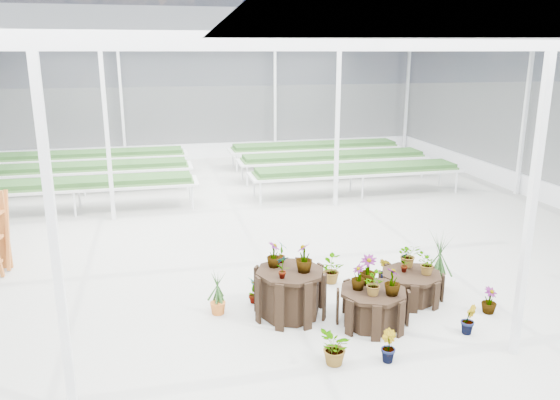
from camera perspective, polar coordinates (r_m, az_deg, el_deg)
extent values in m
plane|color=gray|center=(11.06, -2.41, -7.04)|extent=(24.00, 24.00, 0.00)
cylinder|color=black|center=(9.03, 1.03, -9.66)|extent=(1.41, 1.41, 0.79)
cylinder|color=black|center=(8.91, 9.64, -10.98)|extent=(1.37, 1.37, 0.58)
cylinder|color=black|center=(9.89, 13.49, -8.73)|extent=(1.44, 1.44, 0.49)
imported|color=#24481D|center=(8.93, -0.64, -5.73)|extent=(0.28, 0.28, 0.42)
imported|color=#24481D|center=(8.73, 2.53, -6.00)|extent=(0.38, 0.38, 0.49)
imported|color=#24481D|center=(9.10, 0.19, -5.38)|extent=(0.15, 0.22, 0.40)
imported|color=#24481D|center=(8.50, 0.27, -6.96)|extent=(0.23, 0.18, 0.39)
imported|color=#24481D|center=(8.70, 8.19, -7.96)|extent=(0.26, 0.26, 0.41)
imported|color=#24481D|center=(8.59, 11.68, -8.32)|extent=(0.31, 0.31, 0.45)
imported|color=#24481D|center=(8.90, 9.16, -7.23)|extent=(0.38, 0.38, 0.48)
imported|color=#24481D|center=(8.56, 9.63, -8.61)|extent=(0.29, 0.34, 0.36)
imported|color=#24481D|center=(9.75, 12.90, -6.27)|extent=(0.24, 0.20, 0.39)
imported|color=#24481D|center=(9.73, 15.11, -6.48)|extent=(0.45, 0.44, 0.39)
imported|color=#24481D|center=(9.99, 13.29, -5.61)|extent=(0.44, 0.40, 0.44)
imported|color=#24481D|center=(9.49, -2.83, -9.38)|extent=(0.20, 0.28, 0.49)
imported|color=#24481D|center=(7.80, 5.79, -15.12)|extent=(0.55, 0.59, 0.53)
imported|color=#24481D|center=(8.01, 11.19, -14.74)|extent=(0.21, 0.25, 0.46)
imported|color=#24481D|center=(9.03, 19.08, -11.69)|extent=(0.33, 0.32, 0.46)
imported|color=#24481D|center=(9.79, 21.03, -9.77)|extent=(0.32, 0.32, 0.44)
imported|color=#24481D|center=(10.31, 11.05, -7.38)|extent=(0.26, 0.31, 0.56)
imported|color=#24481D|center=(10.31, 5.25, -7.25)|extent=(0.53, 0.57, 0.52)
imported|color=#24481D|center=(10.03, 0.03, -7.40)|extent=(0.38, 0.42, 0.66)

